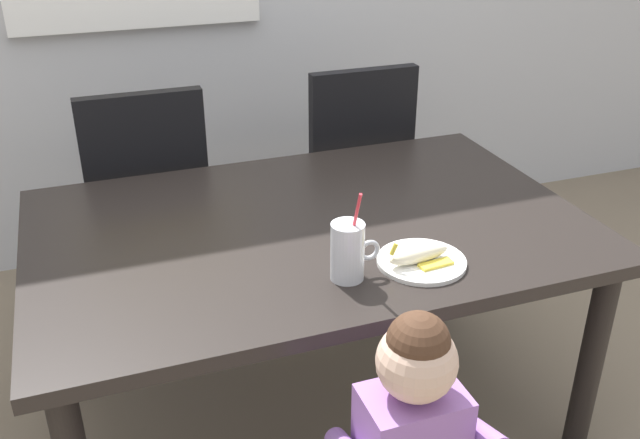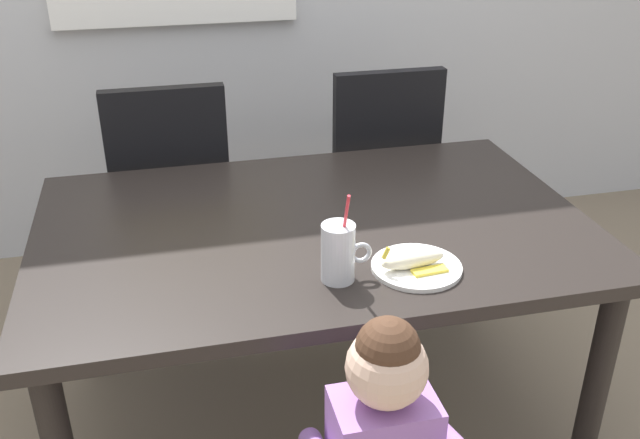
{
  "view_description": "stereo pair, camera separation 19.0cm",
  "coord_description": "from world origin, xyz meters",
  "px_view_note": "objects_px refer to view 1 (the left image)",
  "views": [
    {
      "loc": [
        -0.58,
        -1.7,
        1.63
      ],
      "look_at": [
        -0.01,
        -0.1,
        0.77
      ],
      "focal_mm": 39.57,
      "sensor_mm": 36.0,
      "label": 1
    },
    {
      "loc": [
        -0.4,
        -1.75,
        1.63
      ],
      "look_at": [
        -0.01,
        -0.1,
        0.77
      ],
      "focal_mm": 39.57,
      "sensor_mm": 36.0,
      "label": 2
    }
  ],
  "objects_px": {
    "milk_cup": "(348,254)",
    "dining_chair_left": "(147,196)",
    "dining_table": "(310,247)",
    "dining_chair_right": "(351,164)",
    "peeled_banana": "(419,255)",
    "snack_plate": "(421,261)",
    "toddler_standing": "(411,436)"
  },
  "relations": [
    {
      "from": "dining_table",
      "to": "toddler_standing",
      "type": "xyz_separation_m",
      "value": [
        -0.01,
        -0.69,
        -0.11
      ]
    },
    {
      "from": "dining_table",
      "to": "milk_cup",
      "type": "xyz_separation_m",
      "value": [
        -0.01,
        -0.32,
        0.15
      ]
    },
    {
      "from": "dining_chair_right",
      "to": "peeled_banana",
      "type": "xyz_separation_m",
      "value": [
        -0.25,
        -1.07,
        0.2
      ]
    },
    {
      "from": "dining_chair_left",
      "to": "toddler_standing",
      "type": "height_order",
      "value": "dining_chair_left"
    },
    {
      "from": "milk_cup",
      "to": "snack_plate",
      "type": "bearing_deg",
      "value": 0.12
    },
    {
      "from": "toddler_standing",
      "to": "snack_plate",
      "type": "distance_m",
      "value": 0.46
    },
    {
      "from": "snack_plate",
      "to": "peeled_banana",
      "type": "relative_size",
      "value": 1.32
    },
    {
      "from": "dining_table",
      "to": "dining_chair_right",
      "type": "height_order",
      "value": "dining_chair_right"
    },
    {
      "from": "dining_chair_right",
      "to": "milk_cup",
      "type": "xyz_separation_m",
      "value": [
        -0.44,
        -1.06,
        0.24
      ]
    },
    {
      "from": "snack_plate",
      "to": "peeled_banana",
      "type": "distance_m",
      "value": 0.03
    },
    {
      "from": "dining_chair_left",
      "to": "toddler_standing",
      "type": "distance_m",
      "value": 1.46
    },
    {
      "from": "toddler_standing",
      "to": "peeled_banana",
      "type": "bearing_deg",
      "value": 62.49
    },
    {
      "from": "dining_table",
      "to": "dining_chair_left",
      "type": "height_order",
      "value": "dining_chair_left"
    },
    {
      "from": "dining_table",
      "to": "snack_plate",
      "type": "xyz_separation_m",
      "value": [
        0.19,
        -0.31,
        0.09
      ]
    },
    {
      "from": "milk_cup",
      "to": "peeled_banana",
      "type": "relative_size",
      "value": 1.42
    },
    {
      "from": "dining_chair_right",
      "to": "dining_chair_left",
      "type": "bearing_deg",
      "value": 1.73
    },
    {
      "from": "dining_table",
      "to": "toddler_standing",
      "type": "bearing_deg",
      "value": -90.61
    },
    {
      "from": "dining_chair_left",
      "to": "snack_plate",
      "type": "height_order",
      "value": "dining_chair_left"
    },
    {
      "from": "milk_cup",
      "to": "dining_chair_left",
      "type": "bearing_deg",
      "value": 109.82
    },
    {
      "from": "dining_chair_right",
      "to": "milk_cup",
      "type": "relative_size",
      "value": 3.88
    },
    {
      "from": "dining_table",
      "to": "peeled_banana",
      "type": "xyz_separation_m",
      "value": [
        0.18,
        -0.32,
        0.11
      ]
    },
    {
      "from": "dining_chair_left",
      "to": "peeled_banana",
      "type": "bearing_deg",
      "value": 118.52
    },
    {
      "from": "dining_chair_left",
      "to": "milk_cup",
      "type": "relative_size",
      "value": 3.88
    },
    {
      "from": "dining_table",
      "to": "toddler_standing",
      "type": "height_order",
      "value": "toddler_standing"
    },
    {
      "from": "dining_chair_left",
      "to": "snack_plate",
      "type": "bearing_deg",
      "value": 119.16
    },
    {
      "from": "dining_table",
      "to": "peeled_banana",
      "type": "relative_size",
      "value": 9.05
    },
    {
      "from": "dining_chair_left",
      "to": "toddler_standing",
      "type": "bearing_deg",
      "value": 104.98
    },
    {
      "from": "dining_chair_left",
      "to": "dining_table",
      "type": "bearing_deg",
      "value": 118.03
    },
    {
      "from": "dining_table",
      "to": "dining_chair_left",
      "type": "distance_m",
      "value": 0.82
    },
    {
      "from": "milk_cup",
      "to": "dining_table",
      "type": "bearing_deg",
      "value": 88.06
    },
    {
      "from": "dining_chair_left",
      "to": "milk_cup",
      "type": "height_order",
      "value": "dining_chair_left"
    },
    {
      "from": "dining_chair_right",
      "to": "peeled_banana",
      "type": "distance_m",
      "value": 1.12
    }
  ]
}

